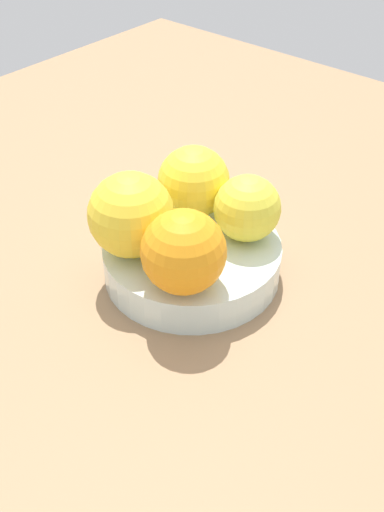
# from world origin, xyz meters

# --- Properties ---
(ground_plane) EXTENTS (1.10, 1.10, 0.02)m
(ground_plane) POSITION_xyz_m (0.00, 0.00, -0.01)
(ground_plane) COLOR #997551
(fruit_bowl) EXTENTS (0.17, 0.17, 0.04)m
(fruit_bowl) POSITION_xyz_m (0.00, 0.00, 0.02)
(fruit_bowl) COLOR silver
(fruit_bowl) RESTS_ON ground_plane
(orange_in_bowl_0) EXTENTS (0.08, 0.08, 0.08)m
(orange_in_bowl_0) POSITION_xyz_m (0.04, 0.04, 0.08)
(orange_in_bowl_0) COLOR yellow
(orange_in_bowl_0) RESTS_ON fruit_bowl
(orange_in_bowl_1) EXTENTS (0.07, 0.07, 0.07)m
(orange_in_bowl_1) POSITION_xyz_m (-0.03, 0.05, 0.07)
(orange_in_bowl_1) COLOR orange
(orange_in_bowl_1) RESTS_ON fruit_bowl
(orange_in_bowl_2) EXTENTS (0.06, 0.06, 0.06)m
(orange_in_bowl_2) POSITION_xyz_m (-0.03, -0.04, 0.07)
(orange_in_bowl_2) COLOR yellow
(orange_in_bowl_2) RESTS_ON fruit_bowl
(orange_in_bowl_3) EXTENTS (0.07, 0.07, 0.07)m
(orange_in_bowl_3) POSITION_xyz_m (0.03, -0.04, 0.07)
(orange_in_bowl_3) COLOR yellow
(orange_in_bowl_3) RESTS_ON fruit_bowl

